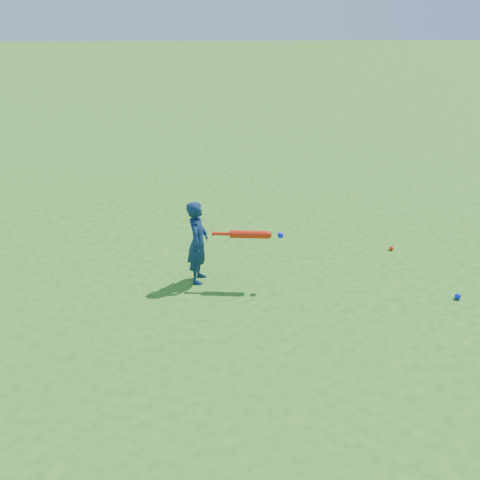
{
  "coord_description": "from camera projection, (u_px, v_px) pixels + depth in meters",
  "views": [
    {
      "loc": [
        -0.18,
        -6.03,
        3.14
      ],
      "look_at": [
        0.11,
        -0.33,
        0.55
      ],
      "focal_mm": 40.0,
      "sensor_mm": 36.0,
      "label": 1
    }
  ],
  "objects": [
    {
      "name": "ground_ball_red",
      "position": [
        391.0,
        248.0,
        7.28
      ],
      "size": [
        0.06,
        0.06,
        0.06
      ],
      "primitive_type": "sphere",
      "color": "red",
      "rests_on": "ground"
    },
    {
      "name": "ground",
      "position": [
        230.0,
        269.0,
        6.79
      ],
      "size": [
        80.0,
        80.0,
        0.0
      ],
      "primitive_type": "plane",
      "color": "#296D1A",
      "rests_on": "ground"
    },
    {
      "name": "bat_swing",
      "position": [
        252.0,
        235.0,
        6.17
      ],
      "size": [
        0.83,
        0.15,
        0.09
      ],
      "rotation": [
        0.0,
        0.0,
        -0.11
      ],
      "color": "red",
      "rests_on": "ground"
    },
    {
      "name": "ground_ball_blue",
      "position": [
        458.0,
        296.0,
        6.1
      ],
      "size": [
        0.07,
        0.07,
        0.07
      ],
      "primitive_type": "sphere",
      "color": "#0B1FC3",
      "rests_on": "ground"
    },
    {
      "name": "child",
      "position": [
        198.0,
        242.0,
        6.31
      ],
      "size": [
        0.3,
        0.41,
        1.01
      ],
      "primitive_type": "imported",
      "rotation": [
        0.0,
        0.0,
        1.4
      ],
      "color": "#0F244A",
      "rests_on": "ground"
    }
  ]
}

